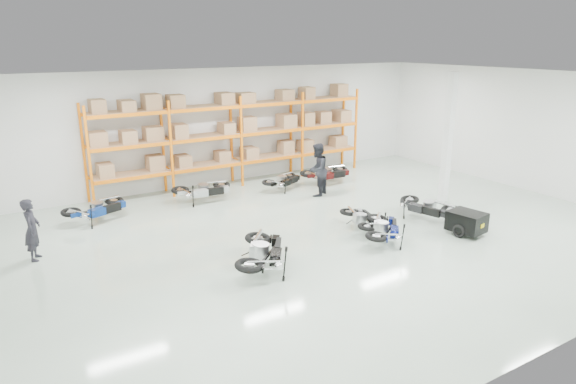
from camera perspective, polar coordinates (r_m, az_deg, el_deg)
room at (r=14.76m, az=5.29°, el=3.69°), size 18.00×18.00×18.00m
pallet_rack at (r=20.19m, az=-5.80°, el=7.17°), size 11.28×0.98×3.62m
structural_column at (r=18.63m, az=17.34°, el=5.69°), size 0.25×0.25×4.50m
moto_blue_centre at (r=14.68m, az=10.69°, el=-3.58°), size 1.83×1.89×1.14m
moto_silver_left at (r=15.42m, az=8.42°, el=-2.64°), size 1.21×1.78×1.06m
moto_black_far_left at (r=12.70m, az=-2.72°, el=-6.15°), size 1.99×2.24×1.31m
moto_touring_right at (r=16.87m, az=15.12°, el=-1.20°), size 1.25×1.93×1.15m
trailer at (r=15.93m, az=19.23°, el=-3.14°), size 0.93×1.69×0.69m
moto_back_a at (r=17.18m, az=-20.48°, el=-1.34°), size 1.99×1.44×1.17m
moto_back_b at (r=18.31m, az=-9.43°, el=0.61°), size 1.91×1.09×1.19m
moto_back_c at (r=19.54m, az=-0.52°, el=1.60°), size 1.74×1.30×1.01m
moto_back_d at (r=20.39m, az=4.36°, el=2.42°), size 1.88×1.02×1.18m
person_left at (r=14.80m, az=-26.56°, el=-3.76°), size 0.56×0.69×1.65m
person_back at (r=18.74m, az=3.27°, el=2.49°), size 1.20×1.14×1.95m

